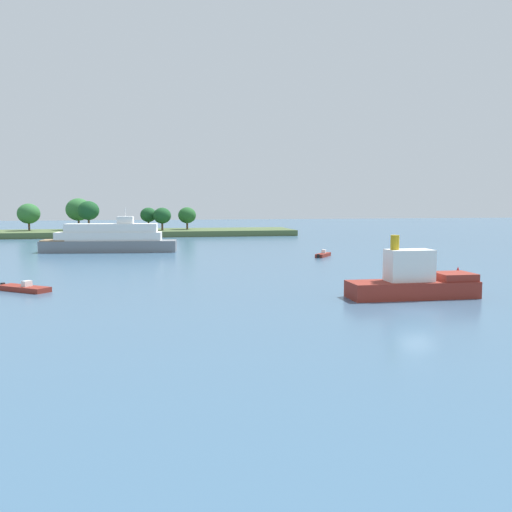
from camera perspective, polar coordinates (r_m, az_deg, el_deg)
name	(u,v)px	position (r m, az deg, el deg)	size (l,w,h in m)	color
ground_plane	(417,311)	(44.55, 15.22, -5.17)	(400.00, 400.00, 0.00)	#3D607F
treeline_island	(121,228)	(136.03, -12.81, 2.69)	(73.65, 15.69, 8.34)	#4C6038
tugboat	(414,281)	(50.53, 14.97, -2.38)	(10.91, 3.42, 5.18)	maroon
white_riverboat	(109,240)	(94.09, -13.91, 1.53)	(20.79, 6.12, 6.87)	slate
small_motorboat	(323,255)	(84.34, 6.46, 0.12)	(3.24, 4.00, 0.99)	maroon
fishing_skiff	(24,288)	(56.34, -21.42, -2.90)	(5.03, 4.50, 0.94)	maroon
channel_buoy_red	(458,278)	(57.90, 18.81, -2.04)	(0.70, 0.70, 1.90)	red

